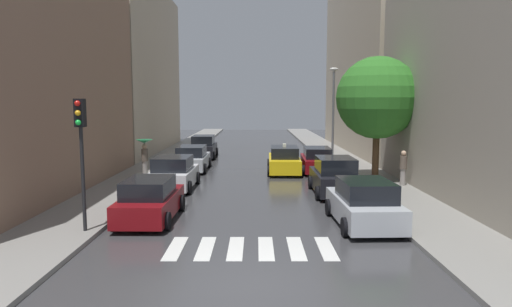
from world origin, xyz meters
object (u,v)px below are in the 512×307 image
pedestrian_by_kerb (145,150)px  parked_car_left_nearest (151,200)px  parked_car_right_nearest (365,204)px  parked_car_right_second (335,177)px  taxi_midroad (285,160)px  lamp_post_right (334,108)px  parked_car_left_fourth (204,147)px  pedestrian_foreground (404,167)px  parked_car_right_third (318,160)px  street_tree_right (378,98)px  parked_car_left_third (193,159)px  parked_car_left_second (174,174)px  traffic_light_left_corner (82,135)px

pedestrian_by_kerb → parked_car_left_nearest: bearing=-171.4°
parked_car_left_nearest → pedestrian_by_kerb: size_ratio=2.03×
parked_car_right_nearest → parked_car_left_nearest: bearing=82.8°
parked_car_left_nearest → parked_car_right_second: parked_car_right_second is taller
parked_car_left_nearest → parked_car_right_second: (7.61, 4.64, 0.08)m
parked_car_right_nearest → taxi_midroad: taxi_midroad is taller
taxi_midroad → lamp_post_right: bearing=-41.0°
parked_car_left_nearest → parked_car_left_fourth: bearing=1.3°
parked_car_left_nearest → taxi_midroad: taxi_midroad is taller
parked_car_left_fourth → pedestrian_foreground: 17.00m
parked_car_right_third → street_tree_right: 5.88m
parked_car_left_third → pedestrian_foreground: pedestrian_foreground is taller
parked_car_left_fourth → pedestrian_by_kerb: bearing=166.9°
parked_car_left_second → parked_car_right_third: size_ratio=0.94×
parked_car_left_nearest → parked_car_right_second: size_ratio=1.05×
parked_car_right_third → pedestrian_foreground: (3.65, -5.21, 0.35)m
parked_car_right_second → street_tree_right: size_ratio=0.61×
parked_car_left_fourth → street_tree_right: 15.60m
parked_car_left_third → parked_car_left_fourth: size_ratio=1.04×
parked_car_left_nearest → parked_car_left_third: (-0.17, 12.12, 0.00)m
taxi_midroad → street_tree_right: (4.72, -3.38, 3.79)m
parked_car_left_nearest → parked_car_left_second: bearing=2.9°
parked_car_left_third → parked_car_right_second: (7.78, -7.48, 0.08)m
parked_car_left_second → parked_car_right_nearest: (7.94, -6.72, -0.00)m
parked_car_left_second → street_tree_right: bearing=-79.1°
lamp_post_right → parked_car_right_second: bearing=-99.1°
pedestrian_by_kerb → lamp_post_right: lamp_post_right is taller
parked_car_right_second → parked_car_right_third: bearing=-0.7°
street_tree_right → traffic_light_left_corner: (-12.07, -9.72, -1.27)m
taxi_midroad → traffic_light_left_corner: (-7.34, -13.10, 2.52)m
pedestrian_by_kerb → taxi_midroad: bearing=-80.3°
parked_car_left_third → parked_car_right_nearest: (7.88, -12.83, 0.03)m
parked_car_left_second → lamp_post_right: bearing=-44.9°
parked_car_left_second → parked_car_left_third: size_ratio=0.92×
pedestrian_by_kerb → street_tree_right: 13.12m
pedestrian_foreground → parked_car_right_second: bearing=8.3°
street_tree_right → lamp_post_right: (-1.07, 7.39, -0.60)m
parked_car_left_nearest → traffic_light_left_corner: traffic_light_left_corner is taller
street_tree_right → parked_car_right_second: bearing=-130.8°
parked_car_left_third → pedestrian_by_kerb: pedestrian_by_kerb is taller
parked_car_right_second → pedestrian_foreground: bearing=-67.6°
parked_car_left_fourth → pedestrian_foreground: (11.54, -12.49, 0.26)m
parked_car_left_third → parked_car_right_nearest: bearing=-148.4°
parked_car_left_third → parked_car_right_nearest: parked_car_right_nearest is taller
parked_car_right_third → taxi_midroad: bearing=97.0°
parked_car_right_second → pedestrian_by_kerb: bearing=66.7°
parked_car_left_second → pedestrian_by_kerb: size_ratio=1.98×
parked_car_right_third → taxi_midroad: 2.05m
parked_car_right_nearest → parked_car_right_second: parked_car_right_second is taller
parked_car_left_third → taxi_midroad: (5.81, -0.90, 0.02)m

